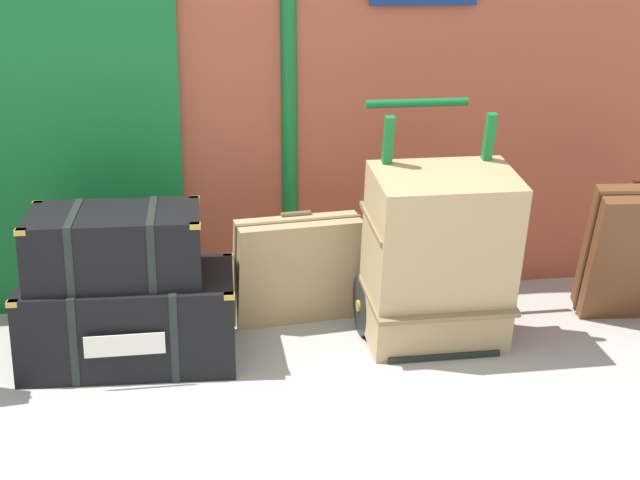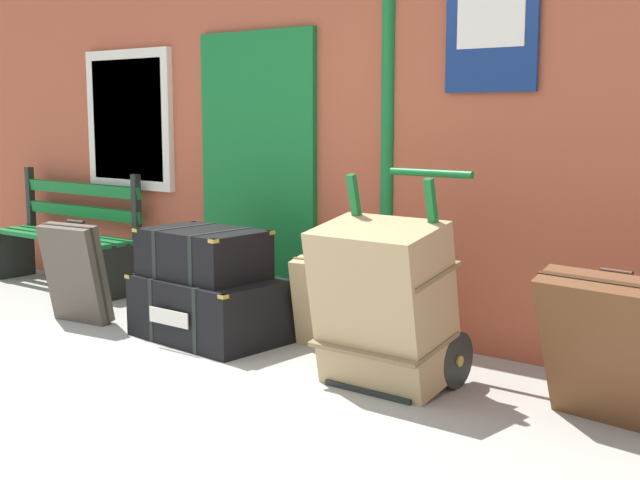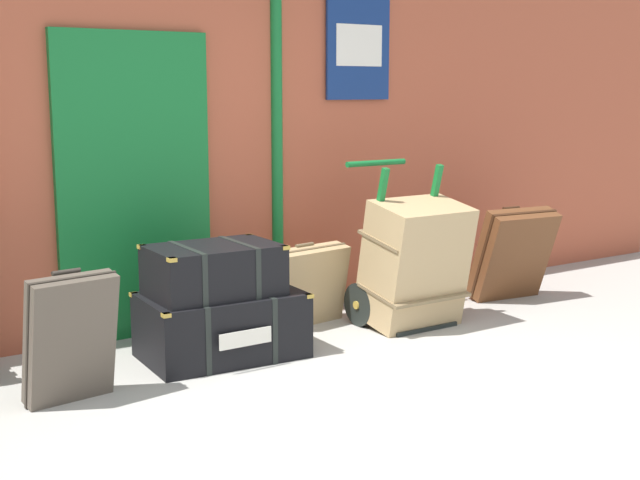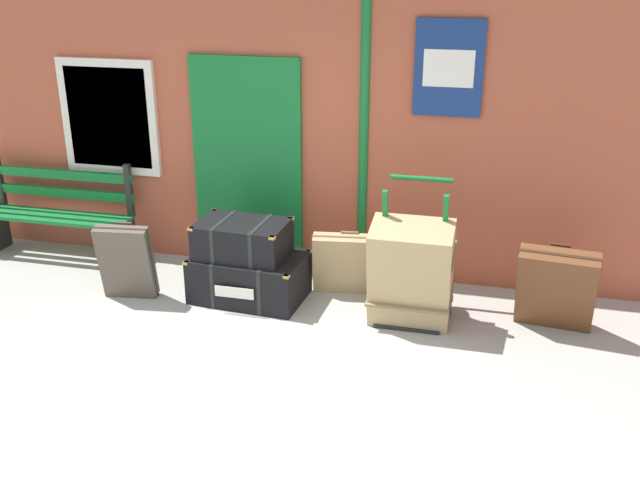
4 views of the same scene
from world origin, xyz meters
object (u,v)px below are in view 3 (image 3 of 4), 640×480
object	(u,v)px
porters_trolley	(399,286)
large_brown_trunk	(415,263)
suitcase_caramel	(513,254)
steamer_trunk_middle	(214,270)
suitcase_umber	(71,339)
suitcase_olive	(306,286)
steamer_trunk_base	(222,325)

from	to	relation	value
porters_trolley	large_brown_trunk	xyz separation A→B (m)	(0.00, -0.18, 0.20)
porters_trolley	suitcase_caramel	distance (m)	1.20
steamer_trunk_middle	suitcase_umber	world-z (taller)	suitcase_umber
suitcase_olive	steamer_trunk_base	bearing A→B (deg)	-159.25
porters_trolley	suitcase_umber	world-z (taller)	porters_trolley
suitcase_olive	large_brown_trunk	bearing A→B (deg)	-36.75
suitcase_caramel	suitcase_umber	distance (m)	3.78
steamer_trunk_middle	suitcase_olive	size ratio (longest dim) A/B	1.21
large_brown_trunk	suitcase_caramel	distance (m)	1.21
porters_trolley	steamer_trunk_base	bearing A→B (deg)	-178.73
large_brown_trunk	porters_trolley	bearing A→B (deg)	90.00
steamer_trunk_middle	suitcase_umber	xyz separation A→B (m)	(-1.03, -0.28, -0.21)
large_brown_trunk	suitcase_caramel	xyz separation A→B (m)	(1.19, 0.17, -0.09)
steamer_trunk_base	suitcase_olive	size ratio (longest dim) A/B	1.53
steamer_trunk_base	suitcase_caramel	world-z (taller)	suitcase_caramel
steamer_trunk_base	suitcase_umber	xyz separation A→B (m)	(-1.08, -0.29, 0.16)
steamer_trunk_middle	porters_trolley	size ratio (longest dim) A/B	0.70
suitcase_umber	steamer_trunk_base	bearing A→B (deg)	14.99
suitcase_caramel	suitcase_olive	size ratio (longest dim) A/B	1.12
steamer_trunk_base	large_brown_trunk	distance (m)	1.53
porters_trolley	steamer_trunk_middle	bearing A→B (deg)	-178.62
suitcase_umber	suitcase_olive	distance (m)	2.04
suitcase_umber	suitcase_caramel	bearing A→B (deg)	4.81
steamer_trunk_base	suitcase_caramel	xyz separation A→B (m)	(2.69, 0.03, 0.18)
large_brown_trunk	suitcase_umber	xyz separation A→B (m)	(-2.57, -0.14, -0.11)
steamer_trunk_base	porters_trolley	size ratio (longest dim) A/B	0.89
steamer_trunk_base	suitcase_olive	distance (m)	0.93
porters_trolley	suitcase_olive	distance (m)	0.70
suitcase_olive	steamer_trunk_middle	bearing A→B (deg)	-160.08
steamer_trunk_middle	suitcase_olive	world-z (taller)	steamer_trunk_middle
steamer_trunk_base	steamer_trunk_middle	xyz separation A→B (m)	(-0.05, -0.00, 0.37)
suitcase_umber	porters_trolley	bearing A→B (deg)	7.12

